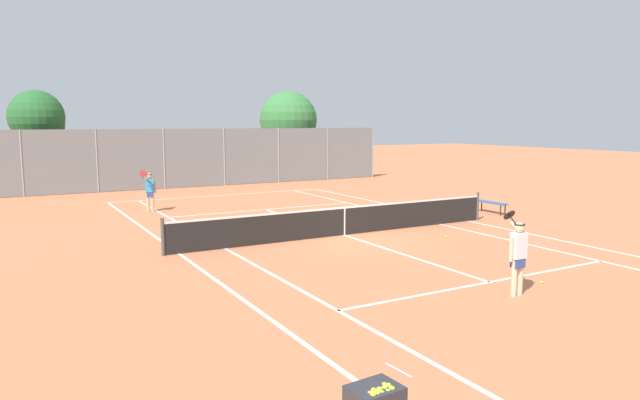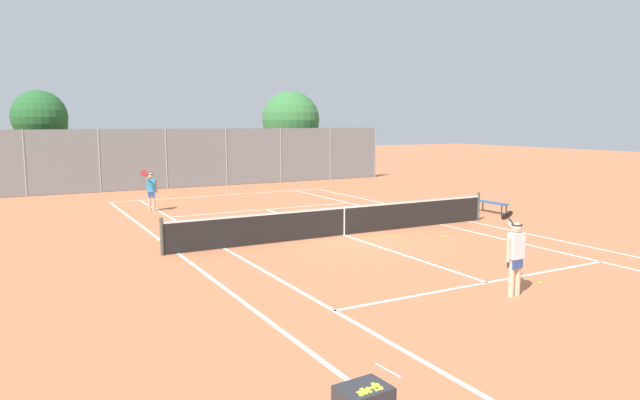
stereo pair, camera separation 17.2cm
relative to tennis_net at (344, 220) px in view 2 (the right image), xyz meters
The scene contains 14 objects.
ground_plane 0.51m from the tennis_net, ahead, with size 120.00×120.00×0.00m, color #C67047.
court_line_markings 0.51m from the tennis_net, ahead, with size 11.10×23.90×0.01m.
tennis_net is the anchor object (origin of this frame).
player_near_side 7.43m from the tennis_net, 91.98° to the right, with size 0.66×0.73×1.77m.
player_far_left 9.36m from the tennis_net, 118.06° to the left, with size 0.76×0.72×1.77m.
loose_tennis_ball_0 7.17m from the tennis_net, 82.30° to the right, with size 0.07×0.07×0.07m, color #D1DB33.
loose_tennis_ball_1 1.64m from the tennis_net, 64.71° to the left, with size 0.07×0.07×0.07m, color #D1DB33.
loose_tennis_ball_2 5.92m from the tennis_net, 126.42° to the left, with size 0.07×0.07×0.07m, color #D1DB33.
loose_tennis_ball_3 4.56m from the tennis_net, 55.32° to the left, with size 0.07×0.07×0.07m, color #D1DB33.
loose_tennis_ball_4 3.32m from the tennis_net, 35.89° to the right, with size 0.07×0.07×0.07m, color #D1DB33.
courtside_bench 7.74m from the tennis_net, ahead, with size 0.36×1.50×0.47m.
back_fence 16.21m from the tennis_net, 90.00° to the left, with size 24.70×0.08×3.36m.
tree_behind_left 20.58m from the tennis_net, 112.47° to the left, with size 2.88×2.88×5.42m.
tree_behind_right 20.65m from the tennis_net, 69.02° to the left, with size 3.86×3.86×5.77m.
Camera 2 is at (-9.63, -15.77, 3.70)m, focal length 32.00 mm.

